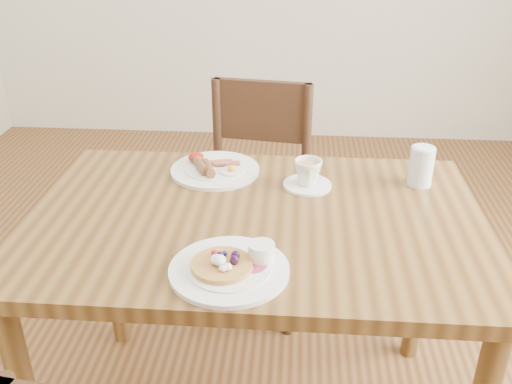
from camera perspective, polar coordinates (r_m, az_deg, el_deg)
dining_table at (r=1.55m, az=0.00°, el=-5.55°), size 1.20×0.80×0.75m
chair_far at (r=2.22m, az=-0.13°, el=0.45°), size 0.47×0.47×0.88m
pancake_plate at (r=1.28m, az=-2.47°, el=-7.46°), size 0.27×0.27×0.06m
breakfast_plate at (r=1.74m, az=-4.26°, el=2.35°), size 0.27×0.27×0.04m
teacup_saucer at (r=1.65m, az=5.20°, el=1.72°), size 0.14×0.14×0.08m
water_glass at (r=1.71m, az=16.19°, el=2.49°), size 0.07×0.07×0.12m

